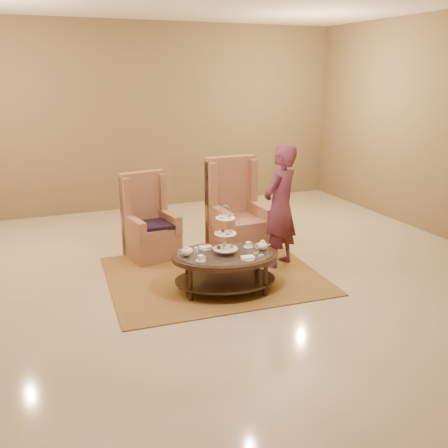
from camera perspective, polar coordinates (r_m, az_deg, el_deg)
name	(u,v)px	position (r m, az deg, el deg)	size (l,w,h in m)	color
ground	(219,280)	(6.50, -0.52, -6.45)	(8.00, 8.00, 0.00)	#C7B494
ceiling	(219,280)	(6.50, -0.52, -6.45)	(8.00, 8.00, 0.02)	white
wall_back	(143,118)	(9.84, -9.25, 11.88)	(8.00, 0.04, 3.50)	olive
rug	(213,275)	(6.64, -1.26, -5.87)	(2.81, 2.38, 0.01)	olive
tea_table	(225,261)	(6.06, 0.15, -4.21)	(1.47, 1.17, 1.09)	black
armchair_left	(149,229)	(7.31, -8.54, -0.53)	(0.77, 0.79, 1.22)	#9C6849
armchair_right	(236,222)	(7.36, 1.39, 0.28)	(0.78, 0.81, 1.41)	#9C6849
person	(280,207)	(6.77, 6.44, 1.99)	(0.74, 0.66, 1.69)	#5A2634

